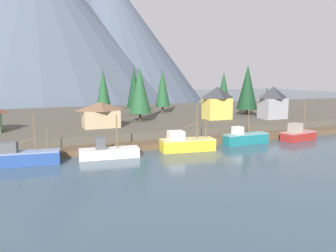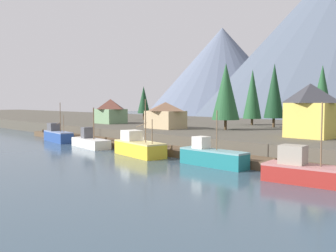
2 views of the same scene
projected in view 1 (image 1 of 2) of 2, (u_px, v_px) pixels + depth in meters
The scene contains 20 objects.
ground_plane at pixel (145, 133), 76.61m from camera, with size 400.00×400.00×1.00m, color #384C5B.
dock at pixel (176, 143), 59.98m from camera, with size 80.00×4.00×1.60m.
shoreline_bank at pixel (130, 119), 87.33m from camera, with size 400.00×56.00×2.50m, color #4C473D.
mountain_central_peak at pixel (35, 23), 166.48m from camera, with size 142.36×142.36×77.65m, color #475160.
mountain_east_peak at pixel (110, 37), 180.20m from camera, with size 99.45×99.45×67.13m, color #475160.
fishing_boat_blue at pixel (24, 157), 46.95m from camera, with size 9.32×3.48×7.39m.
fishing_boat_white at pixel (108, 152), 51.29m from camera, with size 9.35×3.82×6.60m.
fishing_boat_yellow at pixel (186, 143), 55.93m from camera, with size 9.44×4.32×7.90m.
fishing_boat_teal at pixel (245, 138), 61.59m from camera, with size 8.80×2.34×6.56m.
fishing_boat_red at pixel (298, 134), 65.13m from camera, with size 7.63×4.04×7.51m.
house_tan at pixel (101, 114), 65.28m from camera, with size 7.23×5.05×4.98m.
house_yellow at pixel (217, 103), 77.25m from camera, with size 6.32×4.25×7.58m.
house_grey at pixel (273, 102), 78.18m from camera, with size 6.00×4.40×7.61m.
conifer_near_left at pixel (224, 88), 104.85m from camera, with size 4.22×4.22×11.21m.
conifer_near_right at pixel (163, 88), 90.66m from camera, with size 4.07×4.07×11.81m.
conifer_mid_left at pixel (247, 87), 86.33m from camera, with size 5.36×5.36×12.81m.
conifer_mid_right at pixel (134, 87), 85.47m from camera, with size 3.89×3.89×12.53m.
conifer_back_right at pixel (103, 89), 85.81m from camera, with size 3.96×3.96×12.01m.
conifer_centre at pixel (267, 98), 88.22m from camera, with size 2.71×2.71×7.18m.
conifer_far_left at pixel (140, 90), 73.48m from camera, with size 4.96×4.96×11.96m.
Camera 1 is at (-23.61, -51.92, 12.54)m, focal length 35.49 mm.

